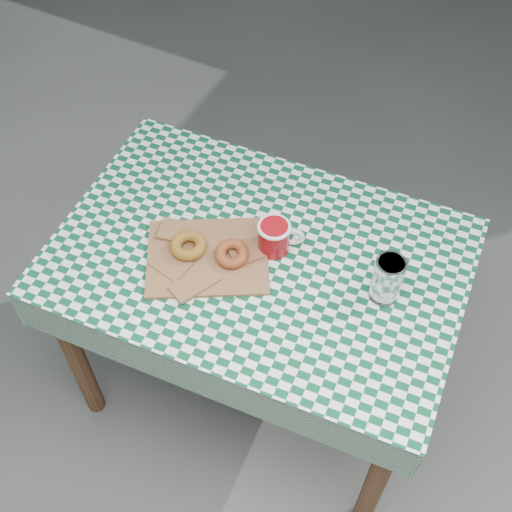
{
  "coord_description": "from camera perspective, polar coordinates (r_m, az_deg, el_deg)",
  "views": [
    {
      "loc": [
        0.48,
        -1.1,
        2.21
      ],
      "look_at": [
        -0.02,
        -0.13,
        0.79
      ],
      "focal_mm": 46.57,
      "sensor_mm": 36.0,
      "label": 1
    }
  ],
  "objects": [
    {
      "name": "tablecloth",
      "position": [
        1.83,
        0.19,
        -0.01
      ],
      "size": [
        1.18,
        0.84,
        0.01
      ],
      "primitive_type": "cube",
      "rotation": [
        0.0,
        0.0,
        0.08
      ],
      "color": "#0A4628",
      "rests_on": "table"
    },
    {
      "name": "paper_bag",
      "position": [
        1.82,
        -4.19,
        -0.0
      ],
      "size": [
        0.42,
        0.39,
        0.02
      ],
      "primitive_type": "cube",
      "rotation": [
        0.0,
        0.0,
        0.52
      ],
      "color": "#986A42",
      "rests_on": "tablecloth"
    },
    {
      "name": "drinking_glass",
      "position": [
        1.72,
        11.2,
        -1.97
      ],
      "size": [
        0.1,
        0.1,
        0.14
      ],
      "primitive_type": "cylinder",
      "rotation": [
        0.0,
        0.0,
        -0.24
      ],
      "color": "white",
      "rests_on": "tablecloth"
    },
    {
      "name": "bagel_back",
      "position": [
        1.79,
        -2.1,
        0.2
      ],
      "size": [
        0.1,
        0.1,
        0.03
      ],
      "primitive_type": "torus",
      "rotation": [
        0.0,
        0.0,
        0.15
      ],
      "color": "brown",
      "rests_on": "paper_bag"
    },
    {
      "name": "coffee_mug",
      "position": [
        1.81,
        1.54,
        1.61
      ],
      "size": [
        0.23,
        0.23,
        0.1
      ],
      "primitive_type": null,
      "rotation": [
        0.0,
        0.0,
        0.49
      ],
      "color": "maroon",
      "rests_on": "tablecloth"
    },
    {
      "name": "ground",
      "position": [
        2.51,
        1.7,
        -8.99
      ],
      "size": [
        60.0,
        60.0,
        0.0
      ],
      "primitive_type": "plane",
      "color": "#494944",
      "rests_on": "ground"
    },
    {
      "name": "table",
      "position": [
        2.14,
        0.17,
        -6.17
      ],
      "size": [
        1.16,
        0.82,
        0.75
      ],
      "primitive_type": "cube",
      "rotation": [
        0.0,
        0.0,
        0.08
      ],
      "color": "#53301C",
      "rests_on": "ground"
    },
    {
      "name": "bagel_front",
      "position": [
        1.82,
        -5.85,
        0.9
      ],
      "size": [
        0.1,
        0.1,
        0.03
      ],
      "primitive_type": "torus",
      "rotation": [
        0.0,
        0.0,
        0.0
      ],
      "color": "#8D5F1D",
      "rests_on": "paper_bag"
    }
  ]
}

